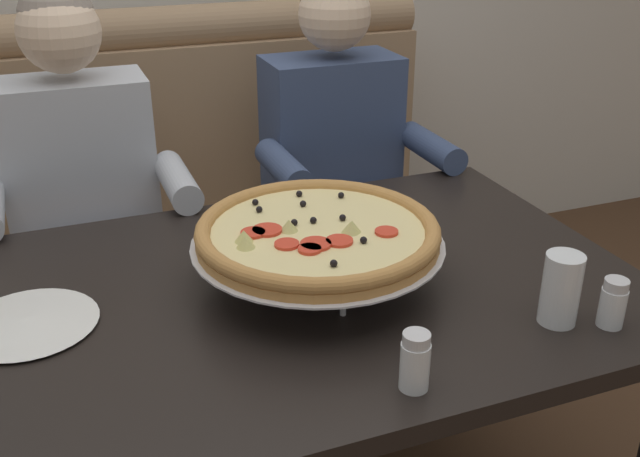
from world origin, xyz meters
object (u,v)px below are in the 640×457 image
(diner_right, at_px, (344,167))
(diner_left, at_px, (86,203))
(shaker_pepper_flakes, at_px, (612,306))
(drinking_glass, at_px, (560,293))
(dining_table, at_px, (304,317))
(plate_near_left, at_px, (28,321))
(shaker_oregano, at_px, (415,365))
(booth_bench, at_px, (208,243))
(pizza, at_px, (317,234))

(diner_right, bearing_deg, diner_left, 180.00)
(diner_left, bearing_deg, shaker_pepper_flakes, -50.19)
(diner_right, height_order, drinking_glass, diner_right)
(dining_table, height_order, drinking_glass, drinking_glass)
(diner_right, xyz_separation_m, drinking_glass, (0.02, -0.98, 0.09))
(shaker_pepper_flakes, relative_size, plate_near_left, 0.37)
(dining_table, distance_m, shaker_oregano, 0.41)
(shaker_oregano, xyz_separation_m, drinking_glass, (0.34, 0.08, 0.02))
(dining_table, xyz_separation_m, drinking_glass, (0.39, -0.30, 0.14))
(booth_bench, bearing_deg, drinking_glass, -72.45)
(dining_table, distance_m, diner_left, 0.77)
(pizza, bearing_deg, shaker_oregano, -86.68)
(pizza, relative_size, shaker_pepper_flakes, 5.33)
(dining_table, distance_m, plate_near_left, 0.54)
(plate_near_left, bearing_deg, drinking_glass, -20.33)
(diner_right, bearing_deg, drinking_glass, -88.98)
(pizza, relative_size, drinking_glass, 3.67)
(dining_table, distance_m, diner_right, 0.77)
(diner_left, distance_m, drinking_glass, 1.25)
(diner_left, bearing_deg, shaker_oregano, -68.04)
(diner_left, bearing_deg, dining_table, -60.80)
(drinking_glass, bearing_deg, pizza, 140.71)
(booth_bench, distance_m, diner_right, 0.56)
(booth_bench, xyz_separation_m, shaker_oregano, (0.05, -1.32, 0.38))
(pizza, bearing_deg, shaker_pepper_flakes, -37.52)
(dining_table, xyz_separation_m, diner_right, (0.38, 0.67, 0.05))
(shaker_pepper_flakes, bearing_deg, diner_right, 95.65)
(diner_right, relative_size, pizza, 2.50)
(shaker_pepper_flakes, relative_size, drinking_glass, 0.69)
(shaker_pepper_flakes, bearing_deg, pizza, 142.48)
(pizza, xyz_separation_m, plate_near_left, (-0.56, 0.04, -0.10))
(booth_bench, bearing_deg, diner_right, -35.31)
(shaker_oregano, bearing_deg, plate_near_left, 143.94)
(dining_table, bearing_deg, drinking_glass, -37.76)
(diner_right, bearing_deg, shaker_pepper_flakes, -84.35)
(pizza, distance_m, shaker_oregano, 0.39)
(pizza, height_order, shaker_pepper_flakes, pizza)
(booth_bench, xyz_separation_m, diner_right, (0.38, -0.27, 0.31))
(diner_left, height_order, diner_right, same)
(pizza, xyz_separation_m, drinking_glass, (0.36, -0.30, -0.05))
(booth_bench, relative_size, drinking_glass, 12.05)
(booth_bench, bearing_deg, plate_near_left, -120.41)
(shaker_pepper_flakes, bearing_deg, shaker_oregano, -175.41)
(dining_table, relative_size, shaker_pepper_flakes, 14.36)
(shaker_oregano, bearing_deg, dining_table, 97.49)
(plate_near_left, distance_m, drinking_glass, 0.99)
(plate_near_left, xyz_separation_m, drinking_glass, (0.92, -0.34, 0.05))
(shaker_pepper_flakes, bearing_deg, booth_bench, 110.30)
(booth_bench, xyz_separation_m, dining_table, (0.00, -0.94, 0.26))
(booth_bench, height_order, shaker_oregano, booth_bench)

